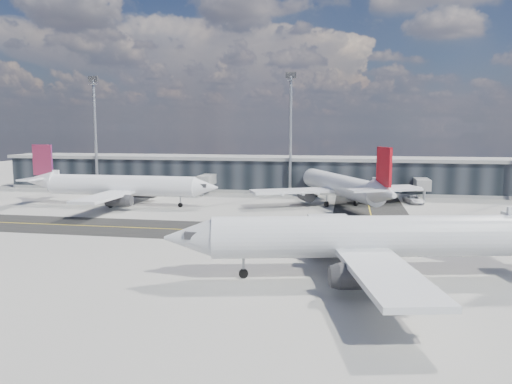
# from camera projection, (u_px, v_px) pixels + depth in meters

# --- Properties ---
(ground) EXTENTS (300.00, 300.00, 0.00)m
(ground) POSITION_uv_depth(u_px,v_px,m) (252.00, 238.00, 73.01)
(ground) COLOR gray
(ground) RESTS_ON ground
(taxiway_lanes) EXTENTS (180.00, 63.00, 0.03)m
(taxiway_lanes) POSITION_uv_depth(u_px,v_px,m) (287.00, 225.00, 82.77)
(taxiway_lanes) COLOR black
(taxiway_lanes) RESTS_ON ground
(terminal_concourse) EXTENTS (152.00, 19.80, 8.80)m
(terminal_concourse) POSITION_uv_depth(u_px,v_px,m) (293.00, 175.00, 126.04)
(terminal_concourse) COLOR black
(terminal_concourse) RESTS_ON ground
(floodlight_masts) EXTENTS (102.50, 0.70, 28.90)m
(floodlight_masts) POSITION_uv_depth(u_px,v_px,m) (291.00, 130.00, 117.81)
(floodlight_masts) COLOR gray
(floodlight_masts) RESTS_ON ground
(airliner_af) EXTENTS (42.13, 35.82, 12.52)m
(airliner_af) POSITION_uv_depth(u_px,v_px,m) (119.00, 186.00, 103.11)
(airliner_af) COLOR white
(airliner_af) RESTS_ON ground
(airliner_redtail) EXTENTS (35.45, 41.10, 12.80)m
(airliner_redtail) POSITION_uv_depth(u_px,v_px,m) (341.00, 186.00, 102.24)
(airliner_redtail) COLOR white
(airliner_redtail) RESTS_ON ground
(airliner_near) EXTENTS (44.59, 38.29, 13.30)m
(airliner_near) POSITION_uv_depth(u_px,v_px,m) (374.00, 237.00, 53.53)
(airliner_near) COLOR silver
(airliner_near) RESTS_ON ground
(baggage_tug) EXTENTS (3.08, 2.30, 1.75)m
(baggage_tug) POSITION_uv_depth(u_px,v_px,m) (333.00, 235.00, 71.24)
(baggage_tug) COLOR orange
(baggage_tug) RESTS_ON ground
(service_van) EXTENTS (4.50, 6.69, 1.70)m
(service_van) POSITION_uv_depth(u_px,v_px,m) (414.00, 200.00, 105.97)
(service_van) COLOR white
(service_van) RESTS_ON ground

